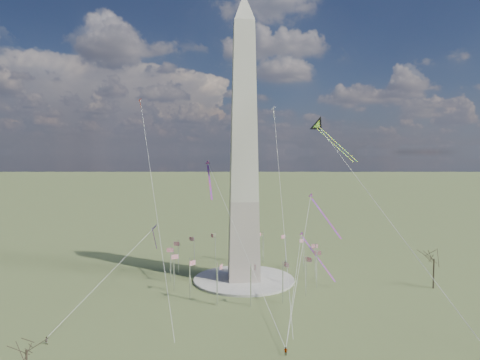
{
  "coord_description": "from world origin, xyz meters",
  "views": [
    {
      "loc": [
        -11.89,
        -150.07,
        46.0
      ],
      "look_at": [
        -1.38,
        0.0,
        36.19
      ],
      "focal_mm": 32.0,
      "sensor_mm": 36.0,
      "label": 1
    }
  ],
  "objects": [
    {
      "name": "kite_small_white",
      "position": [
        16.24,
        38.79,
        65.13
      ],
      "size": [
        1.53,
        1.97,
        5.11
      ],
      "rotation": [
        0.0,
        0.0,
        2.95
      ],
      "color": "white",
      "rests_on": "ground"
    },
    {
      "name": "tree_near",
      "position": [
        63.24,
        -13.24,
        10.77
      ],
      "size": [
        8.63,
        8.63,
        15.11
      ],
      "color": "#3F3026",
      "rests_on": "ground"
    },
    {
      "name": "tree_far",
      "position": [
        -47.63,
        -66.9,
        8.25
      ],
      "size": [
        6.61,
        6.61,
        11.57
      ],
      "color": "#3F3026",
      "rests_on": "ground"
    },
    {
      "name": "plaza",
      "position": [
        0.0,
        0.0,
        0.4
      ],
      "size": [
        36.0,
        36.0,
        0.8
      ],
      "primitive_type": "cylinder",
      "color": "beige",
      "rests_on": "ground"
    },
    {
      "name": "kite_streamer_mid",
      "position": [
        -12.26,
        0.37,
        37.61
      ],
      "size": [
        2.58,
        18.29,
        12.55
      ],
      "rotation": [
        0.0,
        0.0,
        3.22
      ],
      "color": "red",
      "rests_on": "ground"
    },
    {
      "name": "ground",
      "position": [
        0.0,
        0.0,
        0.0
      ],
      "size": [
        2000.0,
        2000.0,
        0.0
      ],
      "primitive_type": "plane",
      "color": "#556231",
      "rests_on": "ground"
    },
    {
      "name": "kite_delta_black",
      "position": [
        28.88,
        7.49,
        55.26
      ],
      "size": [
        14.6,
        19.68,
        16.75
      ],
      "rotation": [
        0.0,
        0.0,
        3.68
      ],
      "color": "black",
      "rests_on": "ground"
    },
    {
      "name": "washington_monument",
      "position": [
        0.0,
        0.0,
        47.95
      ],
      "size": [
        15.56,
        15.56,
        100.0
      ],
      "color": "#B9AA9B",
      "rests_on": "plaza"
    },
    {
      "name": "flagpole_ring",
      "position": [
        -0.0,
        -0.0,
        7.27
      ],
      "size": [
        54.4,
        54.4,
        13.0
      ],
      "color": "white",
      "rests_on": "ground"
    },
    {
      "name": "person_centre",
      "position": [
        5.02,
        -57.09,
        0.97
      ],
      "size": [
        1.17,
        0.59,
        1.93
      ],
      "primitive_type": "imported",
      "rotation": [
        0.0,
        0.0,
        3.04
      ],
      "color": "gray",
      "rests_on": "ground"
    },
    {
      "name": "kite_streamer_left",
      "position": [
        25.41,
        -9.4,
        26.25
      ],
      "size": [
        6.89,
        18.09,
        12.82
      ],
      "rotation": [
        0.0,
        0.0,
        3.46
      ],
      "color": "red",
      "rests_on": "ground"
    },
    {
      "name": "kite_streamer_right",
      "position": [
        25.17,
        0.82,
        10.4
      ],
      "size": [
        9.08,
        19.18,
        13.96
      ],
      "rotation": [
        0.0,
        0.0,
        3.54
      ],
      "color": "red",
      "rests_on": "ground"
    },
    {
      "name": "kite_diamond_purple",
      "position": [
        -32.65,
        8.47,
        17.16
      ],
      "size": [
        1.84,
        3.01,
        9.6
      ],
      "rotation": [
        0.0,
        0.0,
        2.72
      ],
      "color": "#3A176B",
      "rests_on": "ground"
    },
    {
      "name": "kite_small_red",
      "position": [
        -41.0,
        33.34,
        67.64
      ],
      "size": [
        1.2,
        1.92,
        4.35
      ],
      "rotation": [
        0.0,
        0.0,
        2.71
      ],
      "color": "red",
      "rests_on": "ground"
    },
    {
      "name": "person_west",
      "position": [
        -51.23,
        -47.43,
        0.94
      ],
      "size": [
        1.08,
        0.95,
        1.87
      ],
      "primitive_type": "imported",
      "rotation": [
        0.0,
        0.0,
        2.84
      ],
      "color": "gray",
      "rests_on": "ground"
    }
  ]
}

